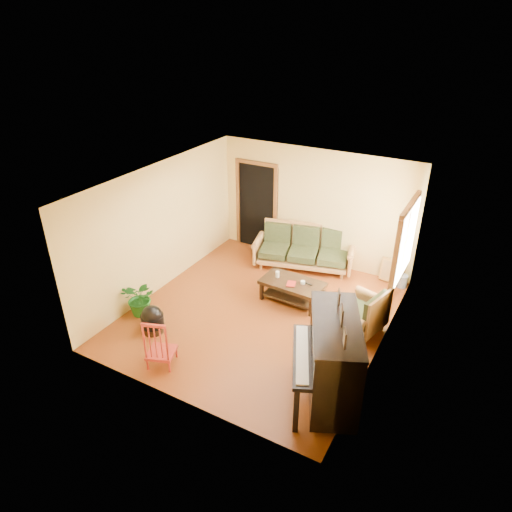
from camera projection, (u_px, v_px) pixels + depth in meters
The scene contains 16 objects.
floor at pixel (260, 314), 8.69m from camera, with size 5.00×5.00×0.00m, color #5E260C.
doorway at pixel (257, 207), 10.74m from camera, with size 1.08×0.16×2.05m, color black.
window at pixel (405, 242), 8.04m from camera, with size 0.12×1.36×1.46m, color white.
sofa at pixel (304, 248), 10.08m from camera, with size 2.16×0.91×0.93m, color #A26E3B.
coffee_table at pixel (292, 291), 8.97m from camera, with size 1.21×0.66×0.44m, color black.
armchair at pixel (360, 310), 8.00m from camera, with size 0.87×0.92×0.92m, color #A26E3B.
piano at pixel (333, 362), 6.47m from camera, with size 0.91×1.54×1.36m, color black.
footstool at pixel (153, 322), 8.12m from camera, with size 0.41×0.41×0.39m, color black.
red_chair at pixel (160, 341), 7.24m from camera, with size 0.42×0.46×0.91m, color maroon.
leaning_frame at pixel (390, 270), 9.60m from camera, with size 0.41×0.09×0.54m, color gold.
ceramic_crock at pixel (402, 281), 9.48m from camera, with size 0.22×0.22×0.27m, color #375AA5.
potted_plant at pixel (141, 298), 8.51m from camera, with size 0.64×0.56×0.71m, color #19591A.
book at pixel (287, 284), 8.79m from camera, with size 0.17×0.22×0.02m, color maroon.
candle at pixel (277, 274), 9.00m from camera, with size 0.07×0.07×0.13m, color white.
glass_jar at pixel (303, 282), 8.79m from camera, with size 0.09×0.09×0.06m, color white.
remote at pixel (309, 284), 8.78m from camera, with size 0.15×0.04×0.01m, color black.
Camera 1 is at (3.41, -6.29, 5.05)m, focal length 32.00 mm.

